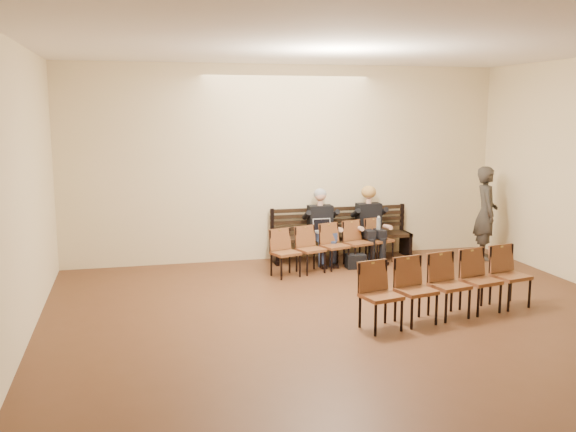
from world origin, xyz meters
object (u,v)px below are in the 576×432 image
(laptop, at_px, (324,233))
(bag, at_px, (356,261))
(chair_row_front, at_px, (335,246))
(water_bottle, at_px, (378,230))
(chair_row_back, at_px, (449,286))
(seated_woman, at_px, (370,225))
(seated_man, at_px, (322,227))
(passerby, at_px, (486,206))
(bench, at_px, (342,247))

(laptop, relative_size, bag, 0.97)
(chair_row_front, bearing_deg, water_bottle, 1.34)
(bag, bearing_deg, chair_row_front, 170.80)
(bag, xyz_separation_m, chair_row_back, (0.29, -2.79, 0.30))
(seated_woman, xyz_separation_m, chair_row_back, (-0.20, -3.38, -0.20))
(seated_woman, relative_size, laptop, 3.87)
(laptop, bearing_deg, seated_man, 74.46)
(seated_woman, bearing_deg, water_bottle, -69.10)
(laptop, xyz_separation_m, bag, (0.46, -0.36, -0.45))
(passerby, height_order, chair_row_front, passerby)
(chair_row_front, bearing_deg, passerby, -17.10)
(water_bottle, relative_size, passerby, 0.13)
(bench, height_order, chair_row_front, chair_row_front)
(water_bottle, bearing_deg, seated_woman, 110.90)
(seated_man, height_order, laptop, seated_man)
(chair_row_back, bearing_deg, laptop, 90.95)
(seated_man, bearing_deg, bench, 15.66)
(seated_man, distance_m, passerby, 3.03)
(bag, distance_m, passerby, 2.68)
(laptop, relative_size, chair_row_back, 0.12)
(bag, bearing_deg, bench, 90.90)
(bench, bearing_deg, chair_row_back, -85.11)
(seated_woman, relative_size, chair_row_front, 0.52)
(seated_man, relative_size, bag, 3.85)
(water_bottle, bearing_deg, chair_row_front, -160.57)
(passerby, distance_m, chair_row_back, 3.71)
(seated_woman, distance_m, water_bottle, 0.22)
(laptop, xyz_separation_m, passerby, (3.00, -0.25, 0.41))
(laptop, bearing_deg, bench, 27.92)
(seated_man, xyz_separation_m, chair_row_front, (0.08, -0.53, -0.25))
(chair_row_front, distance_m, chair_row_back, 2.93)
(seated_man, xyz_separation_m, chair_row_back, (0.73, -3.38, -0.22))
(seated_man, distance_m, seated_woman, 0.92)
(bench, relative_size, seated_woman, 2.08)
(chair_row_front, bearing_deg, seated_man, 80.14)
(bag, relative_size, chair_row_front, 0.14)
(seated_woman, height_order, bag, seated_woman)
(water_bottle, distance_m, bag, 0.82)
(seated_woman, distance_m, chair_row_back, 3.39)
(bench, distance_m, seated_woman, 0.65)
(seated_woman, xyz_separation_m, chair_row_front, (-0.85, -0.53, -0.24))
(passerby, bearing_deg, bench, 96.51)
(seated_woman, height_order, laptop, seated_woman)
(laptop, bearing_deg, bag, -47.65)
(seated_man, relative_size, water_bottle, 5.15)
(seated_woman, bearing_deg, seated_man, 180.00)
(seated_man, relative_size, seated_woman, 1.02)
(bench, bearing_deg, passerby, -13.27)
(seated_man, height_order, chair_row_back, seated_man)
(bag, bearing_deg, seated_man, 126.72)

